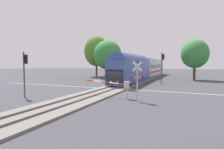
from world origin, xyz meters
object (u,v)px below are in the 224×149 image
commuter_train (144,67)px  pine_left_background (96,51)px  crossing_signal_mast (137,76)px  crossing_gate_far (110,76)px  oak_behind_train (108,55)px  crossing_gate_near (122,85)px  traffic_signal_far_side (162,63)px  traffic_signal_near_left (25,67)px  oak_far_right (195,54)px

commuter_train → pine_left_background: (-14.27, 2.13, 4.42)m
crossing_signal_mast → crossing_gate_far: crossing_signal_mast is taller
crossing_signal_mast → oak_behind_train: 29.33m
crossing_gate_near → traffic_signal_far_side: size_ratio=0.97×
pine_left_background → oak_behind_train: size_ratio=1.20×
crossing_signal_mast → traffic_signal_near_left: size_ratio=0.80×
traffic_signal_near_left → oak_far_right: 34.75m
commuter_train → crossing_signal_mast: (5.40, -26.67, -0.37)m
oak_behind_train → traffic_signal_near_left: bearing=-84.4°
traffic_signal_near_left → oak_behind_train: size_ratio=0.51×
oak_far_right → pine_left_background: 25.46m
oak_behind_train → crossing_gate_far: bearing=-64.2°
traffic_signal_near_left → crossing_gate_near: bearing=18.4°
crossing_gate_near → crossing_gate_far: 14.77m
pine_left_background → traffic_signal_far_side: bearing=-33.0°
commuter_train → crossing_gate_near: bearing=-82.1°
crossing_gate_near → crossing_gate_far: (-7.12, 12.94, -0.04)m
commuter_train → oak_behind_train: (-9.16, -1.45, 3.10)m
crossing_gate_near → crossing_signal_mast: crossing_signal_mast is taller
crossing_signal_mast → oak_behind_train: bearing=120.0°
pine_left_background → crossing_gate_far: bearing=-54.8°
crossing_gate_far → oak_behind_train: bearing=115.8°
crossing_gate_near → traffic_signal_far_side: traffic_signal_far_side is taller
traffic_signal_far_side → traffic_signal_near_left: bearing=-123.0°
commuter_train → crossing_gate_near: 26.31m
crossing_gate_near → oak_behind_train: (-12.76, 24.57, 4.45)m
pine_left_background → crossing_signal_mast: bearing=-55.7°
crossing_gate_far → oak_far_right: size_ratio=0.64×
traffic_signal_near_left → traffic_signal_far_side: (12.06, 18.58, 0.46)m
crossing_gate_near → pine_left_background: (-17.87, 28.16, 5.77)m
crossing_signal_mast → traffic_signal_near_left: traffic_signal_near_left is taller
crossing_signal_mast → crossing_gate_far: bearing=123.3°
oak_far_right → crossing_signal_mast: bearing=-101.8°
commuter_train → oak_far_right: 11.53m
oak_behind_train → crossing_gate_near: bearing=-62.6°
crossing_gate_far → crossing_gate_near: bearing=-61.2°
crossing_gate_near → oak_far_right: 27.96m
crossing_gate_near → traffic_signal_near_left: bearing=-161.6°
crossing_gate_far → pine_left_background: 19.52m
commuter_train → traffic_signal_far_side: size_ratio=7.45×
crossing_signal_mast → pine_left_background: bearing=124.3°
crossing_gate_near → crossing_signal_mast: (1.80, -0.65, 0.98)m
oak_far_right → oak_behind_train: 20.36m
crossing_signal_mast → oak_far_right: size_ratio=0.44×
crossing_gate_near → traffic_signal_far_side: 15.56m
commuter_train → traffic_signal_far_side: (5.65, -10.78, 0.98)m
traffic_signal_near_left → commuter_train: bearing=77.7°
crossing_gate_far → traffic_signal_far_side: size_ratio=1.04×
crossing_gate_near → traffic_signal_far_side: bearing=82.3°
crossing_gate_near → traffic_signal_near_left: 10.71m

